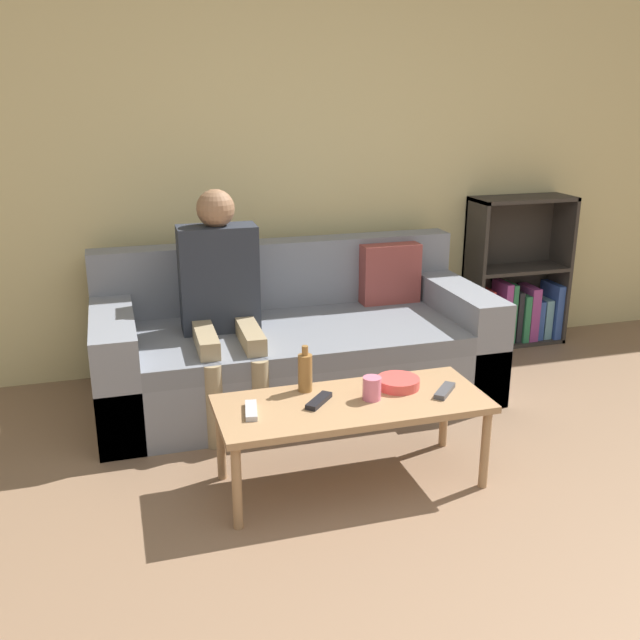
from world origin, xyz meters
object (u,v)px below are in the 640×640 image
Objects in this scene: person_adult at (221,289)px; bottle at (305,372)px; bookshelf at (513,290)px; tv_remote_0 at (319,401)px; snack_bowl at (398,383)px; couch at (295,348)px; coffee_table at (352,409)px; tv_remote_2 at (251,410)px; tv_remote_1 at (445,391)px; cup_near at (372,388)px.

person_adult reaches higher than bottle.
tv_remote_0 is (-1.82, -1.44, 0.04)m from bookshelf.
person_adult reaches higher than snack_bowl.
couch is at bearing 123.68° from tv_remote_0.
bookshelf is 0.85× the size of person_adult.
person_adult is at bearing -166.08° from bookshelf.
bookshelf reaches higher than coffee_table.
tv_remote_1 is at bearing 7.02° from tv_remote_2.
couch is 1.03m from coffee_table.
coffee_table is at bearing -65.68° from person_adult.
couch reaches higher than cup_near.
snack_bowl is (0.16, 0.08, -0.03)m from cup_near.
cup_near is (0.49, -0.95, -0.23)m from person_adult.
tv_remote_0 is at bearing -98.83° from couch.
tv_remote_0 reaches higher than coffee_table.
cup_near is (0.07, -1.04, 0.17)m from couch.
snack_bowl reaches higher than coffee_table.
snack_bowl is at bearing 17.78° from coffee_table.
person_adult is at bearing 148.15° from tv_remote_0.
tv_remote_0 is 0.39m from snack_bowl.
bottle is (0.28, 0.16, 0.08)m from tv_remote_2.
cup_near is at bearing -142.82° from tv_remote_1.
tv_remote_0 is 0.30m from tv_remote_2.
coffee_table is at bearing -90.72° from couch.
bookshelf is at bearing 15.12° from person_adult.
bottle is (-0.25, 0.17, 0.04)m from cup_near.
tv_remote_0 is at bearing -73.16° from person_adult.
couch is at bearing 103.70° from snack_bowl.
couch is 13.74× the size of tv_remote_0.
snack_bowl is 0.42m from bottle.
cup_near is at bearing -33.86° from bottle.
person_adult is 1.31m from tv_remote_1.
coffee_table is 0.42m from tv_remote_1.
tv_remote_1 is (0.41, -1.07, 0.13)m from couch.
snack_bowl is at bearing 16.04° from tv_remote_2.
cup_near is at bearing -85.92° from couch.
person_adult is at bearing 117.26° from cup_near.
person_adult is 11.71× the size of cup_near.
coffee_table is 1.08m from person_adult.
person_adult is 5.61× the size of bottle.
person_adult reaches higher than cup_near.
couch is 1.83× the size of person_adult.
tv_remote_1 reaches higher than coffee_table.
cup_near is 0.34m from tv_remote_1.
person_adult is 0.98m from tv_remote_2.
tv_remote_1 is at bearing -5.61° from cup_near.
bookshelf is at bearing 44.60° from tv_remote_2.
tv_remote_0 and tv_remote_2 have the same top height.
tv_remote_2 is (-0.86, 0.05, 0.00)m from tv_remote_1.
bookshelf reaches higher than bottle.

